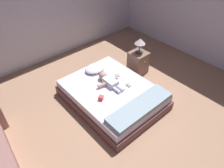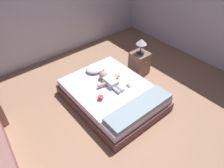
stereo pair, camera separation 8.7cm
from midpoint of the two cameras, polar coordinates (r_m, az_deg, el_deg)
The scene contains 11 objects.
ground_plane at distance 3.68m, azimuth 3.66°, elevation -12.44°, with size 8.00×8.00×0.00m, color tan.
wall_behind_bed at distance 5.06m, azimuth -21.63°, elevation 19.74°, with size 8.00×0.12×2.76m, color silver.
bed at distance 4.04m, azimuth -0.62°, elevation -2.96°, with size 1.43×1.86×0.34m.
pillow at distance 4.35m, azimuth -5.29°, elevation 4.31°, with size 0.43×0.34×0.11m.
baby at distance 4.00m, azimuth -1.63°, elevation 0.99°, with size 0.52×0.62×0.17m.
toothbrush at distance 4.22m, azimuth 0.81°, elevation 2.43°, with size 0.04×0.13×0.02m.
nightstand at distance 4.78m, azimuth 6.65°, elevation 5.87°, with size 0.37×0.40×0.52m.
lamp at distance 4.51m, azimuth 7.14°, elevation 11.29°, with size 0.23×0.23×0.34m.
blanket at distance 3.53m, azimuth 7.04°, elevation -6.30°, with size 1.29×0.37×0.09m.
toy_block at distance 3.68m, azimuth -3.72°, elevation -3.84°, with size 0.11×0.11×0.08m.
baby_bottle at distance 3.96m, azimuth 3.83°, elevation -0.21°, with size 0.05×0.10×0.07m.
Camera 1 is at (-1.69, -1.50, 2.91)m, focal length 33.32 mm.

